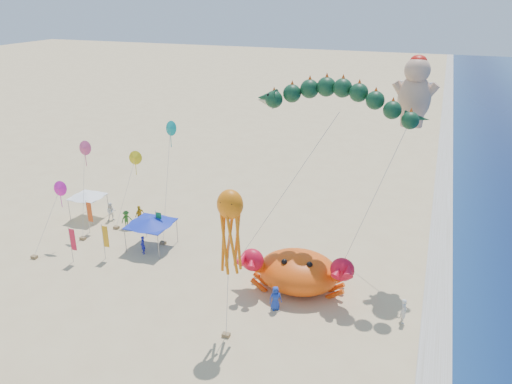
% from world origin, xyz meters
% --- Properties ---
extents(ground, '(320.00, 320.00, 0.00)m').
position_xyz_m(ground, '(0.00, 0.00, 0.00)').
color(ground, '#D1B784').
rests_on(ground, ground).
extents(foam_strip, '(320.00, 320.00, 0.00)m').
position_xyz_m(foam_strip, '(12.00, 0.00, 0.01)').
color(foam_strip, silver).
rests_on(foam_strip, ground).
extents(crab_inflatable, '(8.15, 5.77, 3.57)m').
position_xyz_m(crab_inflatable, '(2.05, -0.07, 1.57)').
color(crab_inflatable, '#FA520D').
rests_on(crab_inflatable, ground).
extents(dragon_kite, '(13.24, 3.14, 14.57)m').
position_xyz_m(dragon_kite, '(3.43, 4.05, 13.24)').
color(dragon_kite, '#0E341E').
rests_on(dragon_kite, ground).
extents(cherub_kite, '(5.35, 2.88, 16.61)m').
position_xyz_m(cherub_kite, '(8.50, 6.54, 14.16)').
color(cherub_kite, '#DBA886').
rests_on(cherub_kite, ground).
extents(octopus_kite, '(1.61, 1.77, 9.92)m').
position_xyz_m(octopus_kite, '(-0.65, -6.14, 7.62)').
color(octopus_kite, orange).
rests_on(octopus_kite, ground).
extents(canopy_blue, '(3.79, 3.79, 2.71)m').
position_xyz_m(canopy_blue, '(-11.60, 1.95, 2.44)').
color(canopy_blue, gray).
rests_on(canopy_blue, ground).
extents(canopy_white, '(3.09, 3.09, 2.71)m').
position_xyz_m(canopy_white, '(-20.54, 5.09, 2.44)').
color(canopy_white, gray).
rests_on(canopy_white, ground).
extents(feather_flags, '(7.60, 5.27, 3.20)m').
position_xyz_m(feather_flags, '(-14.93, 0.33, 2.01)').
color(feather_flags, gray).
rests_on(feather_flags, ground).
extents(beachgoers, '(28.82, 9.72, 1.89)m').
position_xyz_m(beachgoers, '(-10.33, 2.69, 0.89)').
color(beachgoers, '#1D3BAC').
rests_on(beachgoers, ground).
extents(small_kites, '(9.17, 10.08, 10.44)m').
position_xyz_m(small_kites, '(-16.03, 3.48, 6.56)').
color(small_kites, yellow).
rests_on(small_kites, ground).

